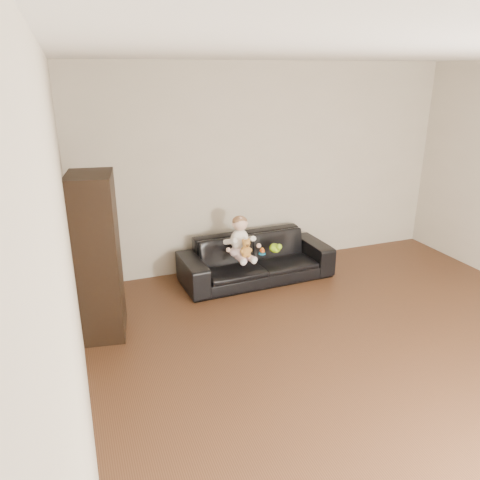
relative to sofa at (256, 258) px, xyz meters
name	(u,v)px	position (x,y,z in m)	size (l,w,h in m)	color
floor	(393,373)	(0.36, -2.25, -0.27)	(5.50, 5.50, 0.00)	#4B2D1A
ceiling	(435,53)	(0.36, -2.25, 2.33)	(5.50, 5.50, 0.00)	#B9AF9B
wall_back	(268,168)	(0.36, 0.50, 1.03)	(5.00, 5.00, 0.00)	#B9AF9B
wall_left	(73,281)	(-2.14, -2.25, 1.03)	(5.50, 5.50, 0.00)	#B9AF9B
sofa	(256,258)	(0.00, 0.00, 0.00)	(1.88, 0.74, 0.55)	black
cabinet	(97,257)	(-1.91, -0.65, 0.54)	(0.41, 0.56, 1.62)	black
shelf_item	(96,221)	(-1.89, -0.65, 0.90)	(0.18, 0.25, 0.28)	silver
baby	(240,240)	(-0.25, -0.10, 0.31)	(0.37, 0.45, 0.52)	white
teddy_bear	(246,248)	(-0.24, -0.26, 0.26)	(0.13, 0.13, 0.23)	#B47933
toy_green	(275,248)	(0.21, -0.10, 0.14)	(0.14, 0.16, 0.11)	#98D919
toy_rattle	(262,251)	(0.05, -0.07, 0.12)	(0.06, 0.06, 0.06)	#C74617
toy_blue_disc	(262,254)	(0.04, -0.10, 0.09)	(0.09, 0.09, 0.01)	#1884C4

